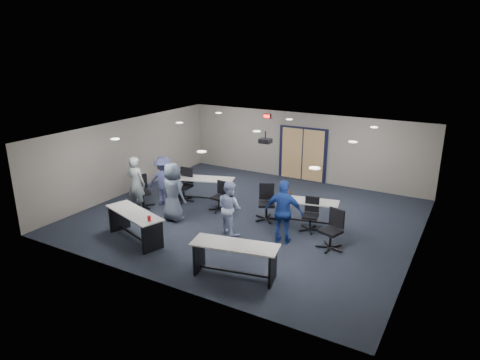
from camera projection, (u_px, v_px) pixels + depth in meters
The scene contains 25 objects.
floor at pixel (249, 216), 13.64m from camera, with size 10.00×10.00×0.00m, color black.
back_wall at pixel (303, 147), 16.95m from camera, with size 10.00×0.04×2.70m, color gray.
front_wall at pixel (152, 228), 9.51m from camera, with size 10.00×0.04×2.70m, color gray.
left_wall at pixel (129, 156), 15.59m from camera, with size 0.04×9.00×2.70m, color gray.
right_wall at pixel (421, 205), 10.86m from camera, with size 0.04×9.00×2.70m, color gray.
ceiling at pixel (249, 133), 12.81m from camera, with size 10.00×9.00×0.04m, color white.
double_door at pixel (302, 154), 17.01m from camera, with size 2.00×0.07×2.20m.
exit_sign at pixel (267, 116), 17.32m from camera, with size 0.32×0.07×0.18m.
ceiling_projector at pixel (265, 141), 13.17m from camera, with size 0.35×0.32×0.37m.
ceiling_can_lights at pixel (253, 133), 13.03m from camera, with size 6.24×5.74×0.02m, color white, non-canonical shape.
table_front_left at pixel (135, 221), 11.84m from camera, with size 2.17×1.28×0.97m.
table_front_right at pixel (235, 254), 9.98m from camera, with size 2.15×1.10×0.83m.
table_back_left at pixel (204, 185), 14.84m from camera, with size 2.15×1.28×0.83m.
table_back_right at pixel (306, 208), 12.92m from camera, with size 1.97×1.00×1.04m.
chair_back_a at pixel (183, 185), 14.82m from camera, with size 0.73×0.73×1.16m, color black, non-canonical shape.
chair_back_b at pixel (219, 196), 14.00m from camera, with size 0.61×0.61×0.97m, color black, non-canonical shape.
chair_back_c at pixel (267, 203), 13.23m from camera, with size 0.71×0.71×1.12m, color black, non-canonical shape.
chair_back_d at pixel (311, 215), 12.47m from camera, with size 0.62×0.62×0.99m, color black, non-canonical shape.
chair_loose_left at pixel (142, 192), 14.27m from camera, with size 0.68×0.68×1.09m, color black, non-canonical shape.
chair_loose_right at pixel (331, 230), 11.34m from camera, with size 0.68×0.68×1.09m, color black, non-canonical shape.
person_gray at pixel (136, 184), 13.90m from camera, with size 0.67×0.44×1.83m, color gray.
person_plaid at pixel (173, 192), 13.13m from camera, with size 0.89×0.58×1.83m, color #505B6D.
person_lightblue at pixel (230, 208), 12.23m from camera, with size 0.77×0.60×1.58m, color #B5C3EF.
person_navy at pixel (284, 212), 11.59m from camera, with size 1.06×0.44×1.81m, color navy.
person_back at pixel (164, 181), 14.44m from camera, with size 1.09×0.62×1.68m, color #404574.
Camera 1 is at (6.03, -11.10, 5.28)m, focal length 32.00 mm.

